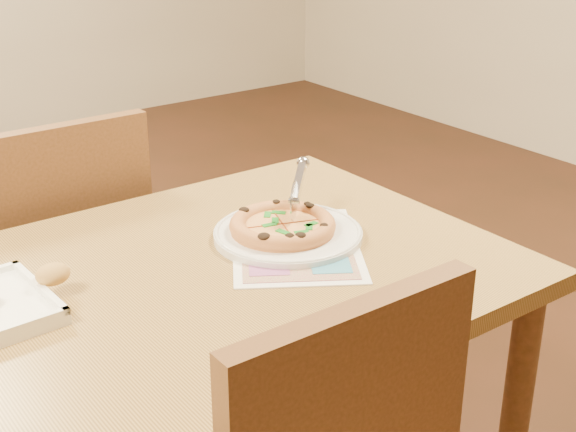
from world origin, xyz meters
TOP-DOWN VIEW (x-y plane):
  - dining_table at (0.00, 0.00)m, footprint 1.30×0.85m
  - chair_far at (-0.00, 0.60)m, footprint 0.42×0.42m
  - plate at (0.29, 0.03)m, footprint 0.35×0.35m
  - pizza at (0.28, 0.04)m, footprint 0.22×0.22m
  - pizza_cutter at (0.34, 0.07)m, footprint 0.12×0.12m
  - menu at (0.28, -0.01)m, footprint 0.41×0.44m

SIDE VIEW (x-z plane):
  - chair_far at x=0.00m, z-range 0.33..0.80m
  - dining_table at x=0.00m, z-range 0.27..0.99m
  - menu at x=0.28m, z-range 0.72..0.72m
  - plate at x=0.29m, z-range 0.72..0.74m
  - pizza at x=0.28m, z-range 0.73..0.77m
  - pizza_cutter at x=0.34m, z-range 0.76..0.85m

